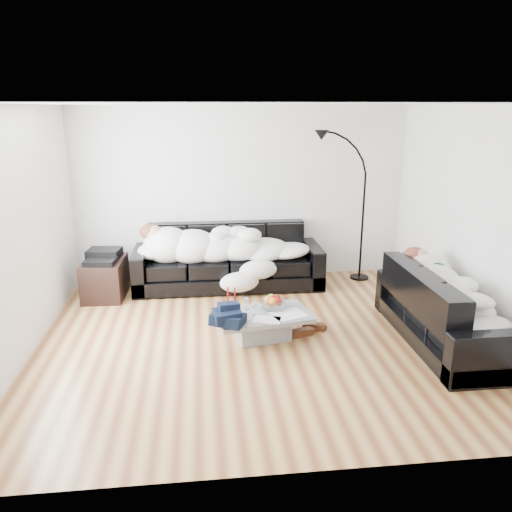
{
  "coord_description": "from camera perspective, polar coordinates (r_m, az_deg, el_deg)",
  "views": [
    {
      "loc": [
        -0.62,
        -5.24,
        2.58
      ],
      "look_at": [
        0.0,
        0.3,
        0.9
      ],
      "focal_mm": 35.0,
      "sensor_mm": 36.0,
      "label": 1
    }
  ],
  "objects": [
    {
      "name": "ceiling",
      "position": [
        5.27,
        0.38,
        17.0
      ],
      "size": [
        5.0,
        5.0,
        0.0
      ],
      "primitive_type": "plane",
      "color": "white",
      "rests_on": "ground"
    },
    {
      "name": "floor_lamp",
      "position": [
        7.71,
        12.12,
        4.53
      ],
      "size": [
        0.76,
        0.38,
        1.99
      ],
      "primitive_type": null,
      "rotation": [
        0.0,
        0.0,
        0.13
      ],
      "color": "black",
      "rests_on": "ground"
    },
    {
      "name": "stereo",
      "position": [
        7.21,
        -17.08,
        0.06
      ],
      "size": [
        0.48,
        0.39,
        0.13
      ],
      "primitive_type": "cube",
      "rotation": [
        0.0,
        0.0,
        -0.13
      ],
      "color": "black",
      "rests_on": "av_cabinet"
    },
    {
      "name": "newspaper_a",
      "position": [
        5.7,
        3.72,
        -6.65
      ],
      "size": [
        0.45,
        0.4,
        0.01
      ],
      "primitive_type": "cube",
      "rotation": [
        0.0,
        0.0,
        0.34
      ],
      "color": "silver",
      "rests_on": "coffee_table"
    },
    {
      "name": "ground",
      "position": [
        5.87,
        0.33,
        -9.29
      ],
      "size": [
        5.0,
        5.0,
        0.0
      ],
      "primitive_type": "plane",
      "color": "brown",
      "rests_on": "ground"
    },
    {
      "name": "shoes",
      "position": [
        5.99,
        5.87,
        -8.32
      ],
      "size": [
        0.45,
        0.34,
        0.1
      ],
      "primitive_type": null,
      "rotation": [
        0.0,
        0.0,
        0.07
      ],
      "color": "#472311",
      "rests_on": "ground"
    },
    {
      "name": "teal_cushion",
      "position": [
        6.41,
        18.15,
        -0.94
      ],
      "size": [
        0.42,
        0.38,
        0.2
      ],
      "primitive_type": "ellipsoid",
      "rotation": [
        0.0,
        0.0,
        0.24
      ],
      "color": "#0A4637",
      "rests_on": "sofa_right"
    },
    {
      "name": "fruit_bowl",
      "position": [
        5.83,
        2.01,
        -5.22
      ],
      "size": [
        0.33,
        0.33,
        0.17
      ],
      "primitive_type": "cylinder",
      "rotation": [
        0.0,
        0.0,
        -0.22
      ],
      "color": "white",
      "rests_on": "coffee_table"
    },
    {
      "name": "sofa_right",
      "position": [
        6.0,
        20.87,
        -5.51
      ],
      "size": [
        0.88,
        2.06,
        0.83
      ],
      "primitive_type": "cube",
      "rotation": [
        0.0,
        0.0,
        1.57
      ],
      "color": "black",
      "rests_on": "ground"
    },
    {
      "name": "newspaper_b",
      "position": [
        5.55,
        1.28,
        -7.27
      ],
      "size": [
        0.34,
        0.28,
        0.01
      ],
      "primitive_type": "cube",
      "rotation": [
        0.0,
        0.0,
        -0.26
      ],
      "color": "silver",
      "rests_on": "coffee_table"
    },
    {
      "name": "sleeper_right",
      "position": [
        5.93,
        21.09,
        -3.55
      ],
      "size": [
        0.74,
        1.76,
        0.43
      ],
      "primitive_type": null,
      "rotation": [
        0.0,
        0.0,
        1.57
      ],
      "color": "silver",
      "rests_on": "sofa_right"
    },
    {
      "name": "candle_left",
      "position": [
        5.81,
        -3.22,
        -4.8
      ],
      "size": [
        0.06,
        0.06,
        0.27
      ],
      "primitive_type": "cylinder",
      "rotation": [
        0.0,
        0.0,
        0.26
      ],
      "color": "maroon",
      "rests_on": "coffee_table"
    },
    {
      "name": "sofa_back",
      "position": [
        7.36,
        -3.21,
        -0.11
      ],
      "size": [
        2.74,
        0.95,
        0.89
      ],
      "primitive_type": "cube",
      "color": "black",
      "rests_on": "ground"
    },
    {
      "name": "navy_jacket",
      "position": [
        5.4,
        -3.55,
        -6.08
      ],
      "size": [
        0.39,
        0.34,
        0.19
      ],
      "primitive_type": null,
      "rotation": [
        0.0,
        0.0,
        -0.07
      ],
      "color": "black",
      "rests_on": "coffee_table"
    },
    {
      "name": "wine_glass_b",
      "position": [
        5.66,
        -2.28,
        -6.02
      ],
      "size": [
        0.07,
        0.07,
        0.15
      ],
      "primitive_type": "cylinder",
      "rotation": [
        0.0,
        0.0,
        0.07
      ],
      "color": "white",
      "rests_on": "coffee_table"
    },
    {
      "name": "wall_left",
      "position": [
        5.71,
        -25.44,
        2.18
      ],
      "size": [
        0.02,
        4.5,
        2.6
      ],
      "primitive_type": "cube",
      "color": "silver",
      "rests_on": "ground"
    },
    {
      "name": "wall_back",
      "position": [
        7.62,
        -1.64,
        7.1
      ],
      "size": [
        5.0,
        0.02,
        2.6
      ],
      "primitive_type": "cube",
      "color": "silver",
      "rests_on": "ground"
    },
    {
      "name": "wine_glass_a",
      "position": [
        5.79,
        -1.08,
        -5.46
      ],
      "size": [
        0.08,
        0.08,
        0.16
      ],
      "primitive_type": "cylinder",
      "rotation": [
        0.0,
        0.0,
        0.27
      ],
      "color": "white",
      "rests_on": "coffee_table"
    },
    {
      "name": "av_cabinet",
      "position": [
        7.3,
        -16.86,
        -2.44
      ],
      "size": [
        0.56,
        0.8,
        0.53
      ],
      "primitive_type": "cube",
      "rotation": [
        0.0,
        0.0,
        -0.04
      ],
      "color": "black",
      "rests_on": "ground"
    },
    {
      "name": "sleeper_back",
      "position": [
        7.25,
        -3.21,
        1.32
      ],
      "size": [
        2.32,
        0.8,
        0.46
      ],
      "primitive_type": null,
      "color": "silver",
      "rests_on": "sofa_back"
    },
    {
      "name": "wine_glass_c",
      "position": [
        5.65,
        -0.18,
        -6.04
      ],
      "size": [
        0.08,
        0.08,
        0.16
      ],
      "primitive_type": "cylinder",
      "rotation": [
        0.0,
        0.0,
        -0.25
      ],
      "color": "white",
      "rests_on": "coffee_table"
    },
    {
      "name": "coffee_table",
      "position": [
        5.78,
        0.83,
        -8.02
      ],
      "size": [
        1.16,
        0.8,
        0.31
      ],
      "primitive_type": "cube",
      "rotation": [
        0.0,
        0.0,
        0.18
      ],
      "color": "#939699",
      "rests_on": "ground"
    },
    {
      "name": "candle_right",
      "position": [
        5.84,
        -2.42,
        -4.79
      ],
      "size": [
        0.06,
        0.06,
        0.25
      ],
      "primitive_type": "cylinder",
      "rotation": [
        0.0,
        0.0,
        0.34
      ],
      "color": "maroon",
      "rests_on": "coffee_table"
    },
    {
      "name": "wall_right",
      "position": [
        6.23,
        23.89,
        3.47
      ],
      "size": [
        0.02,
        4.5,
        2.6
      ],
      "primitive_type": "cube",
      "color": "silver",
      "rests_on": "ground"
    }
  ]
}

